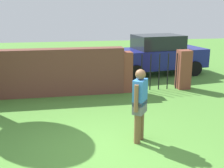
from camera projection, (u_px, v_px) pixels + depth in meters
name	position (u px, v px, depth m)	size (l,w,h in m)	color
ground_plane	(108.00, 153.00, 5.70)	(40.00, 40.00, 0.00)	#4C8433
brick_wall	(42.00, 73.00, 9.25)	(5.44, 0.50, 1.56)	brown
person	(140.00, 102.00, 5.99)	(0.39, 0.46, 1.62)	brown
fence_gate	(155.00, 71.00, 9.95)	(2.60, 0.44, 1.40)	brown
car	(157.00, 55.00, 12.36)	(4.39, 2.37, 1.72)	navy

